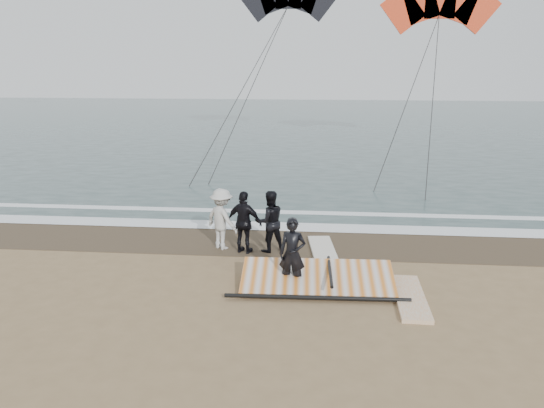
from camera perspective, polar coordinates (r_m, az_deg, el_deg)
The scene contains 12 objects.
ground at distance 12.02m, azimuth 3.29°, elevation -11.35°, with size 120.00×120.00×0.00m, color #8C704C.
sea at distance 44.05m, azimuth 4.80°, elevation 8.42°, with size 120.00×54.00×0.02m, color #233838.
wet_sand at distance 16.16m, azimuth 3.85°, elevation -4.11°, with size 120.00×2.80×0.01m, color #4C3D2B.
foam_near at distance 17.47m, azimuth 3.96°, elevation -2.51°, with size 120.00×0.90×0.01m, color white.
foam_far at distance 19.10m, azimuth 4.08°, elevation -0.93°, with size 120.00×0.45×0.01m, color white.
man_main at distance 12.74m, azimuth 2.20°, elevation -5.37°, with size 0.65×0.42×1.77m, color black.
board_white at distance 12.88m, azimuth 14.63°, elevation -9.70°, with size 0.67×2.40×0.10m, color silver.
board_cream at distance 15.29m, azimuth 5.55°, elevation -5.12°, with size 0.66×2.47×0.10m, color silver.
trio_cluster at distance 15.21m, azimuth -3.15°, elevation -1.80°, with size 2.60×1.28×1.81m.
sail_rig at distance 13.16m, azimuth 4.62°, elevation -7.95°, with size 4.27×1.86×0.49m.
kite_red at distance 32.08m, azimuth 17.57°, elevation 19.27°, with size 7.16×5.64×13.58m.
kite_dark at distance 33.76m, azimuth 1.73°, elevation 21.04°, with size 6.67×6.01×14.86m.
Camera 1 is at (0.29, -10.72, 5.43)m, focal length 35.00 mm.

